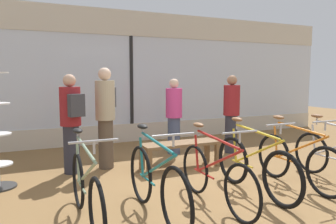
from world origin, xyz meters
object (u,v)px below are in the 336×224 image
(display_bench, at_px, (180,147))
(customer_near_bench, at_px, (174,115))
(bicycle_center_left, at_px, (215,175))
(bicycle_left, at_px, (156,183))
(bicycle_far_left, at_px, (86,190))
(bicycle_right, at_px, (297,161))
(customer_near_rack, at_px, (106,114))
(bicycle_center_right, at_px, (255,166))
(customer_mid_floor, at_px, (231,111))
(customer_by_window, at_px, (71,121))

(display_bench, bearing_deg, customer_near_bench, 70.63)
(bicycle_center_left, bearing_deg, bicycle_left, -178.95)
(bicycle_far_left, bearing_deg, bicycle_right, -0.01)
(display_bench, distance_m, customer_near_rack, 1.44)
(bicycle_center_right, bearing_deg, customer_mid_floor, 61.94)
(customer_by_window, relative_size, customer_mid_floor, 1.01)
(customer_mid_floor, bearing_deg, customer_by_window, -176.80)
(bicycle_center_right, height_order, customer_near_rack, customer_near_rack)
(bicycle_center_left, relative_size, customer_mid_floor, 1.05)
(bicycle_center_left, bearing_deg, bicycle_right, 4.47)
(bicycle_center_left, height_order, bicycle_center_right, bicycle_center_right)
(bicycle_center_right, bearing_deg, customer_by_window, 136.22)
(bicycle_right, distance_m, display_bench, 1.95)
(bicycle_left, relative_size, customer_mid_floor, 1.07)
(bicycle_right, height_order, display_bench, bicycle_right)
(bicycle_right, xyz_separation_m, customer_near_bench, (-0.74, 2.63, 0.43))
(bicycle_far_left, xyz_separation_m, customer_mid_floor, (3.47, 2.23, 0.49))
(bicycle_center_right, xyz_separation_m, display_bench, (-0.33, 1.60, -0.02))
(bicycle_right, bearing_deg, customer_near_rack, 136.94)
(bicycle_far_left, relative_size, bicycle_left, 0.99)
(bicycle_center_right, relative_size, bicycle_right, 1.02)
(bicycle_center_right, relative_size, customer_mid_floor, 1.06)
(bicycle_far_left, height_order, bicycle_right, bicycle_right)
(customer_near_rack, relative_size, customer_near_bench, 1.12)
(bicycle_left, height_order, display_bench, bicycle_left)
(bicycle_far_left, relative_size, bicycle_right, 1.03)
(customer_by_window, distance_m, customer_near_bench, 2.23)
(bicycle_far_left, bearing_deg, customer_near_rack, 70.70)
(bicycle_left, relative_size, customer_by_window, 1.07)
(bicycle_center_right, distance_m, customer_near_bench, 2.65)
(bicycle_right, bearing_deg, bicycle_center_left, -175.53)
(customer_near_rack, bearing_deg, customer_near_bench, 17.17)
(bicycle_left, distance_m, bicycle_right, 2.30)
(bicycle_left, bearing_deg, customer_mid_floor, 41.13)
(bicycle_center_left, distance_m, customer_near_rack, 2.47)
(bicycle_center_left, height_order, display_bench, bicycle_center_left)
(bicycle_left, bearing_deg, bicycle_right, 3.27)
(bicycle_right, xyz_separation_m, customer_near_rack, (-2.30, 2.15, 0.57))
(bicycle_center_right, relative_size, customer_by_window, 1.05)
(bicycle_left, height_order, customer_mid_floor, customer_mid_floor)
(bicycle_far_left, relative_size, customer_by_window, 1.06)
(customer_mid_floor, bearing_deg, bicycle_center_right, -118.06)
(bicycle_center_left, distance_m, customer_by_window, 2.63)
(bicycle_left, distance_m, customer_near_bench, 3.19)
(bicycle_left, bearing_deg, bicycle_far_left, 170.17)
(bicycle_far_left, distance_m, customer_near_rack, 2.34)
(bicycle_far_left, xyz_separation_m, bicycle_center_right, (2.28, 0.01, -0.00))
(bicycle_center_left, relative_size, display_bench, 1.23)
(customer_by_window, xyz_separation_m, customer_mid_floor, (3.32, 0.19, -0.00))
(customer_mid_floor, bearing_deg, customer_near_bench, 161.25)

